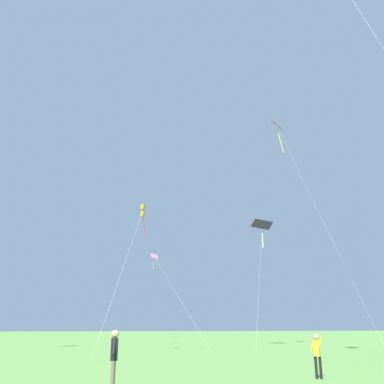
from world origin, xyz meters
name	(u,v)px	position (x,y,z in m)	size (l,w,h in m)	color
kite_orange_box	(142,213)	(4.56, 27.71, 10.46)	(3.84, 8.27, 11.19)	orange
kite_pink_low	(157,262)	(7.88, 40.12, 8.38)	(4.04, 9.05, 9.47)	pink
kite_red_high	(280,134)	(19.40, 32.45, 21.19)	(4.52, 9.03, 23.16)	red
kite_black_large	(262,229)	(17.93, 35.13, 11.49)	(5.09, 7.43, 12.83)	black
person_foreground_watcher	(114,354)	(1.54, 8.61, 1.03)	(0.23, 0.55, 1.71)	#665B4C
person_far_back	(317,352)	(9.02, 10.08, 0.93)	(0.41, 0.40, 1.55)	black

